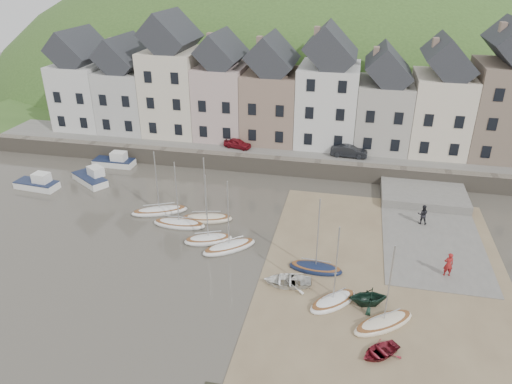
% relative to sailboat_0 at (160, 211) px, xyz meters
% --- Properties ---
extents(ground, '(160.00, 160.00, 0.00)m').
position_rel_sailboat_0_xyz_m(ground, '(9.04, -5.75, -0.26)').
color(ground, '#413D33').
rests_on(ground, ground).
extents(quay_land, '(90.00, 30.00, 1.50)m').
position_rel_sailboat_0_xyz_m(quay_land, '(9.04, 26.25, 0.49)').
color(quay_land, '#375723').
rests_on(quay_land, ground).
extents(quay_street, '(70.00, 7.00, 0.10)m').
position_rel_sailboat_0_xyz_m(quay_street, '(9.04, 14.75, 1.29)').
color(quay_street, slate).
rests_on(quay_street, quay_land).
extents(seawall, '(70.00, 1.20, 1.80)m').
position_rel_sailboat_0_xyz_m(seawall, '(9.04, 11.25, 0.64)').
color(seawall, slate).
rests_on(seawall, ground).
extents(beach, '(18.00, 26.00, 0.06)m').
position_rel_sailboat_0_xyz_m(beach, '(20.04, -5.75, -0.23)').
color(beach, '#7A644A').
rests_on(beach, ground).
extents(slipway, '(8.00, 18.00, 0.12)m').
position_rel_sailboat_0_xyz_m(slipway, '(24.04, 2.25, -0.20)').
color(slipway, slate).
rests_on(slipway, ground).
extents(hillside, '(134.40, 84.00, 84.00)m').
position_rel_sailboat_0_xyz_m(hillside, '(4.04, 54.25, -18.25)').
color(hillside, '#375723').
rests_on(hillside, ground).
extents(townhouse_terrace, '(61.05, 8.00, 13.93)m').
position_rel_sailboat_0_xyz_m(townhouse_terrace, '(10.80, 18.25, 7.06)').
color(townhouse_terrace, silver).
rests_on(townhouse_terrace, quay_land).
extents(sailboat_0, '(5.27, 3.50, 6.32)m').
position_rel_sailboat_0_xyz_m(sailboat_0, '(0.00, 0.00, 0.00)').
color(sailboat_0, white).
rests_on(sailboat_0, ground).
extents(sailboat_1, '(4.74, 1.63, 6.32)m').
position_rel_sailboat_0_xyz_m(sailboat_1, '(2.60, -1.87, 0.00)').
color(sailboat_1, white).
rests_on(sailboat_1, ground).
extents(sailboat_2, '(4.84, 2.50, 6.32)m').
position_rel_sailboat_0_xyz_m(sailboat_2, '(4.66, -0.44, 0.00)').
color(sailboat_2, beige).
rests_on(sailboat_2, ground).
extents(sailboat_3, '(4.27, 2.94, 6.32)m').
position_rel_sailboat_0_xyz_m(sailboat_3, '(5.86, -3.80, 0.01)').
color(sailboat_3, white).
rests_on(sailboat_3, ground).
extents(sailboat_4, '(4.51, 4.04, 6.32)m').
position_rel_sailboat_0_xyz_m(sailboat_4, '(7.86, -4.54, 0.00)').
color(sailboat_4, white).
rests_on(sailboat_4, ground).
extents(sailboat_5, '(4.11, 1.71, 6.32)m').
position_rel_sailboat_0_xyz_m(sailboat_5, '(14.97, -5.97, 0.01)').
color(sailboat_5, '#131D3C').
rests_on(sailboat_5, ground).
extents(sailboat_6, '(3.77, 3.79, 6.32)m').
position_rel_sailboat_0_xyz_m(sailboat_6, '(16.51, -9.62, 0.01)').
color(sailboat_6, white).
rests_on(sailboat_6, ground).
extents(sailboat_7, '(4.50, 3.98, 6.32)m').
position_rel_sailboat_0_xyz_m(sailboat_7, '(19.81, -11.07, 0.00)').
color(sailboat_7, beige).
rests_on(sailboat_7, ground).
extents(motorboat_0, '(4.83, 3.95, 1.70)m').
position_rel_sailboat_0_xyz_m(motorboat_0, '(-9.55, 4.78, 0.32)').
color(motorboat_0, white).
rests_on(motorboat_0, ground).
extents(motorboat_1, '(4.59, 2.14, 1.70)m').
position_rel_sailboat_0_xyz_m(motorboat_1, '(-14.13, 2.34, 0.32)').
color(motorboat_1, white).
rests_on(motorboat_1, ground).
extents(motorboat_2, '(4.62, 1.78, 1.70)m').
position_rel_sailboat_0_xyz_m(motorboat_2, '(-9.20, 9.42, 0.32)').
color(motorboat_2, white).
rests_on(motorboat_2, ground).
extents(rowboat_white, '(3.72, 2.89, 0.71)m').
position_rel_sailboat_0_xyz_m(rowboat_white, '(13.15, -8.18, 0.15)').
color(rowboat_white, white).
rests_on(rowboat_white, beach).
extents(rowboat_green, '(3.16, 2.89, 1.40)m').
position_rel_sailboat_0_xyz_m(rowboat_green, '(18.82, -9.24, 0.50)').
color(rowboat_green, '#142E22').
rests_on(rowboat_green, beach).
extents(rowboat_red, '(3.15, 3.08, 0.53)m').
position_rel_sailboat_0_xyz_m(rowboat_red, '(19.53, -13.71, 0.07)').
color(rowboat_red, maroon).
rests_on(rowboat_red, beach).
extents(person_red, '(0.77, 0.58, 1.93)m').
position_rel_sailboat_0_xyz_m(person_red, '(24.48, -4.67, 0.82)').
color(person_red, maroon).
rests_on(person_red, slipway).
extents(person_dark, '(0.91, 0.72, 1.82)m').
position_rel_sailboat_0_xyz_m(person_dark, '(23.40, 2.89, 0.77)').
color(person_dark, black).
rests_on(person_dark, slipway).
extents(car_left, '(3.39, 1.95, 1.08)m').
position_rel_sailboat_0_xyz_m(car_left, '(3.96, 13.75, 1.88)').
color(car_left, maroon).
rests_on(car_left, quay_street).
extents(car_right, '(4.02, 1.55, 1.31)m').
position_rel_sailboat_0_xyz_m(car_right, '(16.51, 13.75, 1.99)').
color(car_right, black).
rests_on(car_right, quay_street).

